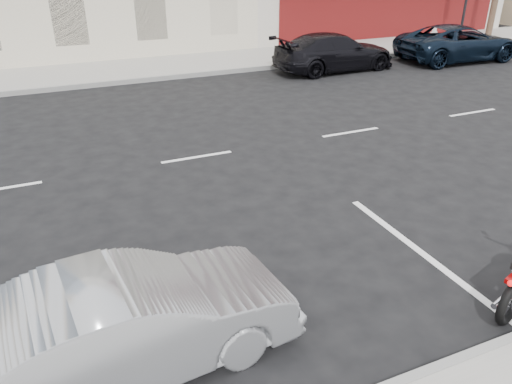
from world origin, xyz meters
TOP-DOWN VIEW (x-y plane):
  - ground at (0.00, 0.00)m, footprint 120.00×120.00m
  - sidewalk_far at (-5.00, 8.70)m, footprint 80.00×3.40m
  - curb_far at (-5.00, 7.00)m, footprint 80.00×0.12m
  - fire_hydrant at (12.00, 8.50)m, footprint 0.20×0.20m
  - sedan_silver at (-4.47, -5.54)m, footprint 3.81×1.63m
  - suv_far at (10.51, 5.46)m, footprint 5.06×2.50m
  - car_far at (5.13, 5.94)m, footprint 4.69×2.08m

SIDE VIEW (x-z plane):
  - ground at x=0.00m, z-range 0.00..0.00m
  - sidewalk_far at x=-5.00m, z-range 0.00..0.15m
  - curb_far at x=-5.00m, z-range 0.00..0.16m
  - fire_hydrant at x=12.00m, z-range 0.17..0.89m
  - sedan_silver at x=-4.47m, z-range 0.00..1.22m
  - car_far at x=5.13m, z-range 0.00..1.34m
  - suv_far at x=10.51m, z-range 0.00..1.38m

